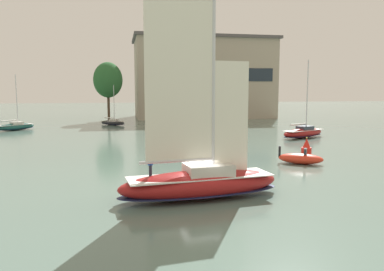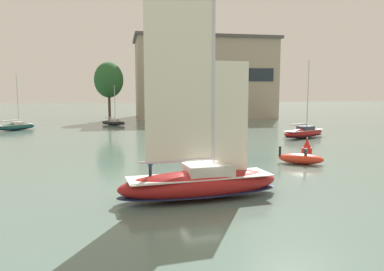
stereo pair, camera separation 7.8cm
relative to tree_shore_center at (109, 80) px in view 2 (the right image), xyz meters
name	(u,v)px [view 2 (the right image)]	position (x,y,z in m)	size (l,w,h in m)	color
ground_plane	(200,198)	(7.74, -64.51, -9.50)	(400.00, 400.00, 0.00)	slate
waterfront_building	(204,78)	(24.45, 9.90, 0.90)	(36.58, 18.71, 20.72)	tan
tree_shore_center	(109,80)	(0.00, 0.00, 0.00)	(6.59, 6.59, 13.57)	#4C3828
sailboat_main	(201,180)	(7.76, -64.51, -8.31)	(11.40, 4.41, 15.26)	maroon
sailboat_moored_mid_channel	(304,132)	(29.87, -36.03, -8.70)	(8.72, 5.77, 11.71)	maroon
sailboat_moored_far_slip	(16,126)	(-16.08, -16.40, -8.82)	(6.64, 6.51, 10.00)	#194C47
sailboat_moored_outer_mooring	(113,122)	(1.02, -9.51, -8.94)	(5.70, 5.04, 8.22)	#232328
motor_tender	(301,158)	(19.84, -54.91, -8.97)	(4.53, 3.72, 1.64)	red
channel_buoy	(307,148)	(22.85, -50.36, -8.70)	(1.12, 1.12, 2.02)	red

